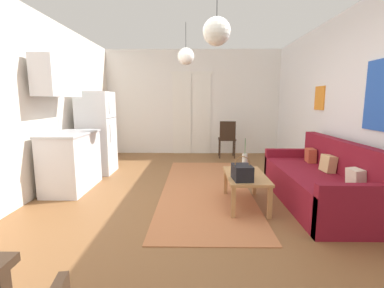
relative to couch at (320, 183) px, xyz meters
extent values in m
cube|color=brown|center=(-1.77, -0.13, -0.33)|extent=(5.09, 8.13, 0.10)
cube|color=white|center=(-1.77, 3.68, 1.07)|extent=(4.69, 0.10, 2.70)
cube|color=white|center=(-2.06, 3.62, 0.76)|extent=(0.49, 0.02, 2.08)
cube|color=white|center=(-1.55, 3.62, 0.76)|extent=(0.49, 0.02, 2.08)
cube|color=white|center=(-1.81, 3.62, 1.83)|extent=(1.08, 0.03, 0.06)
cube|color=silver|center=(0.52, -0.13, 1.07)|extent=(0.10, 7.73, 2.70)
cube|color=orange|center=(0.46, 1.24, 1.16)|extent=(0.02, 0.34, 0.41)
cube|color=silver|center=(-4.07, -0.13, 1.07)|extent=(0.10, 7.73, 2.70)
cube|color=green|center=(-4.01, 0.94, 1.47)|extent=(0.02, 0.32, 0.40)
cube|color=#B26B42|center=(-1.53, 0.63, -0.28)|extent=(1.35, 3.60, 0.01)
cube|color=maroon|center=(-0.08, 0.00, -0.06)|extent=(0.83, 2.09, 0.44)
cube|color=maroon|center=(0.26, 0.00, 0.15)|extent=(0.15, 2.09, 0.88)
cube|color=maroon|center=(-0.08, -0.99, 0.01)|extent=(0.83, 0.11, 0.58)
cube|color=maroon|center=(-0.08, 0.99, 0.01)|extent=(0.83, 0.11, 0.58)
cube|color=beige|center=(0.11, -0.60, 0.26)|extent=(0.15, 0.21, 0.21)
cube|color=tan|center=(0.10, 0.03, 0.27)|extent=(0.15, 0.23, 0.24)
cube|color=#B74C33|center=(0.11, 0.61, 0.27)|extent=(0.15, 0.23, 0.22)
cube|color=#B27F4C|center=(-1.03, -0.07, 0.12)|extent=(0.52, 0.93, 0.04)
cube|color=#B27F4C|center=(-1.24, -0.49, -0.09)|extent=(0.05, 0.05, 0.39)
cube|color=#B27F4C|center=(-0.81, -0.49, -0.09)|extent=(0.05, 0.05, 0.39)
cube|color=#B27F4C|center=(-1.24, 0.36, -0.09)|extent=(0.05, 0.05, 0.39)
cube|color=#B27F4C|center=(-0.81, 0.36, -0.09)|extent=(0.05, 0.05, 0.39)
cylinder|color=beige|center=(-1.01, 0.12, 0.26)|extent=(0.07, 0.07, 0.24)
cylinder|color=#477F42|center=(-1.01, 0.12, 0.49)|extent=(0.01, 0.01, 0.22)
cube|color=black|center=(-1.12, -0.31, 0.23)|extent=(0.25, 0.31, 0.19)
torus|color=brown|center=(-1.12, -0.31, 0.35)|extent=(0.19, 0.01, 0.19)
cube|color=white|center=(-3.61, 1.60, 0.50)|extent=(0.59, 0.62, 1.57)
cube|color=#4C4C51|center=(-3.31, 1.60, 0.79)|extent=(0.01, 0.60, 0.01)
cylinder|color=#B7BABF|center=(-3.29, 1.43, 0.98)|extent=(0.02, 0.02, 0.22)
cylinder|color=#B7BABF|center=(-3.29, 1.43, 0.51)|extent=(0.02, 0.02, 0.34)
cube|color=silver|center=(-3.66, 0.57, 0.16)|extent=(0.57, 1.04, 0.88)
cube|color=#B7BABF|center=(-3.66, 0.57, 0.61)|extent=(0.60, 1.07, 0.03)
cube|color=#999BA0|center=(-3.66, 0.71, 0.56)|extent=(0.36, 0.40, 0.10)
cylinder|color=#B7BABF|center=(-3.88, 0.71, 0.72)|extent=(0.02, 0.02, 0.20)
cube|color=silver|center=(-3.78, 0.57, 1.46)|extent=(0.32, 0.94, 0.58)
cylinder|color=black|center=(-0.74, 3.27, -0.06)|extent=(0.03, 0.03, 0.44)
cylinder|color=black|center=(-1.10, 3.28, -0.06)|extent=(0.03, 0.03, 0.44)
cylinder|color=black|center=(-0.75, 2.93, -0.06)|extent=(0.03, 0.03, 0.44)
cylinder|color=black|center=(-1.11, 2.94, -0.06)|extent=(0.03, 0.03, 0.44)
cube|color=black|center=(-0.92, 3.11, 0.17)|extent=(0.44, 0.42, 0.04)
cube|color=black|center=(-0.93, 2.93, 0.40)|extent=(0.38, 0.04, 0.45)
sphere|color=white|center=(-1.49, -0.81, 1.78)|extent=(0.27, 0.27, 0.27)
cylinder|color=black|center=(-1.87, 1.23, 2.21)|extent=(0.01, 0.01, 0.41)
sphere|color=white|center=(-1.87, 1.23, 1.86)|extent=(0.29, 0.29, 0.29)
camera|label=1|loc=(-1.69, -3.61, 1.12)|focal=25.57mm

